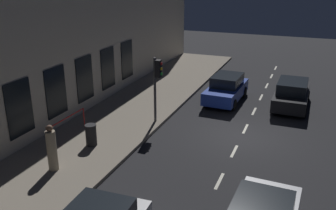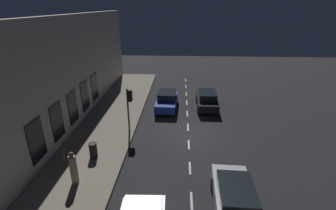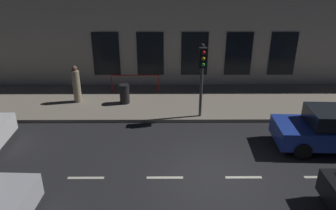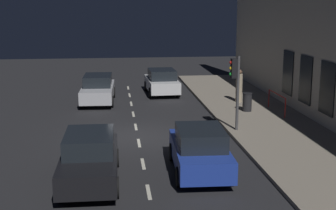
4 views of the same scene
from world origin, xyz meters
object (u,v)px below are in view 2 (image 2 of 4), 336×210
(parked_car_0, at_px, (235,199))
(trash_bin, at_px, (93,150))
(traffic_light, at_px, (129,101))
(pedestrian_0, at_px, (74,169))
(parked_car_3, at_px, (207,100))
(parked_car_1, at_px, (167,100))

(parked_car_0, xyz_separation_m, trash_bin, (7.77, -3.86, -0.16))
(traffic_light, bearing_deg, pedestrian_0, 73.04)
(traffic_light, height_order, parked_car_3, traffic_light)
(pedestrian_0, bearing_deg, parked_car_1, -25.31)
(traffic_light, bearing_deg, parked_car_1, -117.11)
(traffic_light, xyz_separation_m, pedestrian_0, (1.81, 5.93, -1.45))
(parked_car_1, height_order, parked_car_3, same)
(parked_car_1, xyz_separation_m, trash_bin, (4.02, 8.27, -0.16))
(traffic_light, relative_size, parked_car_0, 0.72)
(parked_car_0, relative_size, pedestrian_0, 2.46)
(parked_car_1, xyz_separation_m, pedestrian_0, (4.21, 10.62, 0.22))
(parked_car_0, relative_size, parked_car_3, 1.02)
(traffic_light, xyz_separation_m, trash_bin, (1.62, 3.57, -1.83))
(pedestrian_0, bearing_deg, trash_bin, -8.25)
(traffic_light, height_order, trash_bin, traffic_light)
(parked_car_0, height_order, pedestrian_0, pedestrian_0)
(trash_bin, bearing_deg, pedestrian_0, 85.43)
(traffic_light, height_order, parked_car_0, traffic_light)
(parked_car_3, height_order, trash_bin, parked_car_3)
(parked_car_3, distance_m, trash_bin, 11.60)
(trash_bin, bearing_deg, parked_car_1, -115.96)
(pedestrian_0, relative_size, trash_bin, 1.94)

